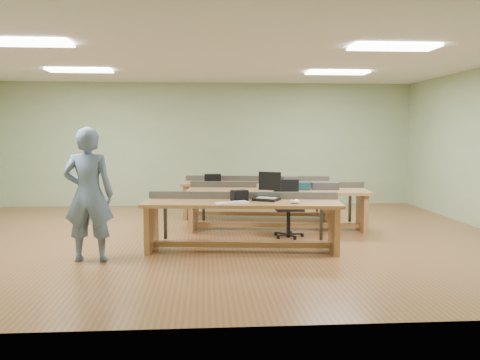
% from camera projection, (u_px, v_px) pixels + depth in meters
% --- Properties ---
extents(floor, '(10.00, 10.00, 0.00)m').
position_uv_depth(floor, '(213.00, 238.00, 8.64)').
color(floor, brown).
rests_on(floor, ground).
extents(ceiling, '(10.00, 10.00, 0.00)m').
position_uv_depth(ceiling, '(212.00, 59.00, 8.36)').
color(ceiling, silver).
rests_on(ceiling, wall_back).
extents(wall_back, '(10.00, 0.04, 3.00)m').
position_uv_depth(wall_back, '(210.00, 144.00, 12.47)').
color(wall_back, '#9FB488').
rests_on(wall_back, floor).
extents(wall_front, '(10.00, 0.04, 3.00)m').
position_uv_depth(wall_front, '(220.00, 165.00, 4.53)').
color(wall_front, '#9FB488').
rests_on(wall_front, floor).
extents(fluor_panels, '(6.20, 3.50, 0.03)m').
position_uv_depth(fluor_panels, '(212.00, 61.00, 8.36)').
color(fluor_panels, white).
rests_on(fluor_panels, ceiling).
extents(workbench_front, '(3.04, 1.11, 0.86)m').
position_uv_depth(workbench_front, '(242.00, 214.00, 7.69)').
color(workbench_front, '#B2834B').
rests_on(workbench_front, floor).
extents(workbench_mid, '(3.36, 1.24, 0.86)m').
position_uv_depth(workbench_mid, '(277.00, 199.00, 9.31)').
color(workbench_mid, '#B2834B').
rests_on(workbench_mid, floor).
extents(workbench_back, '(3.17, 1.23, 0.86)m').
position_uv_depth(workbench_back, '(256.00, 191.00, 10.62)').
color(workbench_back, '#B2834B').
rests_on(workbench_back, floor).
extents(person, '(0.69, 0.45, 1.87)m').
position_uv_depth(person, '(89.00, 194.00, 7.02)').
color(person, '#637DA2').
rests_on(person, floor).
extents(laptop_base, '(0.46, 0.43, 0.04)m').
position_uv_depth(laptop_base, '(266.00, 199.00, 7.77)').
color(laptop_base, black).
rests_on(laptop_base, workbench_front).
extents(laptop_screen, '(0.33, 0.18, 0.29)m').
position_uv_depth(laptop_screen, '(270.00, 181.00, 7.88)').
color(laptop_screen, black).
rests_on(laptop_screen, laptop_base).
extents(keyboard, '(0.51, 0.34, 0.03)m').
position_uv_depth(keyboard, '(232.00, 203.00, 7.42)').
color(keyboard, white).
rests_on(keyboard, workbench_front).
extents(trackball_mouse, '(0.20, 0.21, 0.07)m').
position_uv_depth(trackball_mouse, '(295.00, 201.00, 7.43)').
color(trackball_mouse, white).
rests_on(trackball_mouse, workbench_front).
extents(camera_bag, '(0.28, 0.23, 0.16)m').
position_uv_depth(camera_bag, '(239.00, 196.00, 7.74)').
color(camera_bag, black).
rests_on(camera_bag, workbench_front).
extents(task_chair, '(0.54, 0.54, 0.97)m').
position_uv_depth(task_chair, '(288.00, 216.00, 8.72)').
color(task_chair, black).
rests_on(task_chair, floor).
extents(parts_bin_teal, '(0.41, 0.31, 0.14)m').
position_uv_depth(parts_bin_teal, '(298.00, 186.00, 9.27)').
color(parts_bin_teal, '#153A44').
rests_on(parts_bin_teal, workbench_mid).
extents(parts_bin_grey, '(0.53, 0.39, 0.13)m').
position_uv_depth(parts_bin_grey, '(325.00, 186.00, 9.33)').
color(parts_bin_grey, '#343437').
rests_on(parts_bin_grey, workbench_mid).
extents(mug, '(0.15, 0.15, 0.09)m').
position_uv_depth(mug, '(282.00, 188.00, 9.15)').
color(mug, '#343437').
rests_on(mug, workbench_mid).
extents(drinks_can, '(0.08, 0.08, 0.12)m').
position_uv_depth(drinks_can, '(258.00, 187.00, 9.13)').
color(drinks_can, silver).
rests_on(drinks_can, workbench_mid).
extents(storage_box_back, '(0.34, 0.24, 0.19)m').
position_uv_depth(storage_box_back, '(213.00, 179.00, 10.40)').
color(storage_box_back, black).
rests_on(storage_box_back, workbench_back).
extents(tray_back, '(0.31, 0.23, 0.12)m').
position_uv_depth(tray_back, '(290.00, 179.00, 10.66)').
color(tray_back, '#343437').
rests_on(tray_back, workbench_back).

